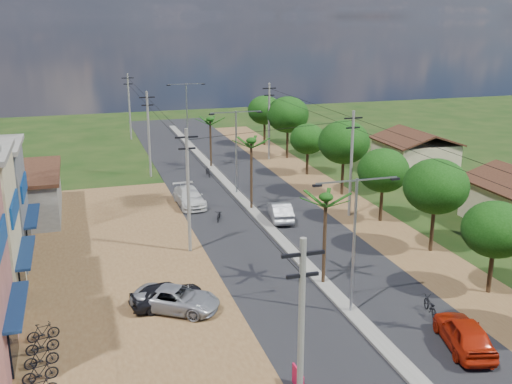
{
  "coord_description": "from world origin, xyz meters",
  "views": [
    {
      "loc": [
        -14.19,
        -28.02,
        16.33
      ],
      "look_at": [
        -0.98,
        15.42,
        3.0
      ],
      "focal_mm": 42.0,
      "sensor_mm": 36.0,
      "label": 1
    }
  ],
  "objects_px": {
    "car_red_near": "(464,334)",
    "parked_scooter_row": "(40,380)",
    "car_parked_dark": "(167,295)",
    "car_parked_silver": "(176,299)",
    "car_white_far": "(189,197)",
    "moto_rider_east": "(430,307)",
    "car_silver_mid": "(280,211)",
    "roadside_sign": "(298,380)"
  },
  "relations": [
    {
      "from": "car_parked_dark",
      "to": "parked_scooter_row",
      "type": "relative_size",
      "value": 0.43
    },
    {
      "from": "car_silver_mid",
      "to": "car_red_near",
      "type": "bearing_deg",
      "value": 105.98
    },
    {
      "from": "car_red_near",
      "to": "car_parked_dark",
      "type": "xyz_separation_m",
      "value": [
        -13.77,
        9.01,
        -0.09
      ]
    },
    {
      "from": "car_silver_mid",
      "to": "roadside_sign",
      "type": "bearing_deg",
      "value": 82.64
    },
    {
      "from": "car_red_near",
      "to": "moto_rider_east",
      "type": "relative_size",
      "value": 2.45
    },
    {
      "from": "moto_rider_east",
      "to": "parked_scooter_row",
      "type": "distance_m",
      "value": 20.97
    },
    {
      "from": "moto_rider_east",
      "to": "car_silver_mid",
      "type": "bearing_deg",
      "value": -68.76
    },
    {
      "from": "car_red_near",
      "to": "moto_rider_east",
      "type": "height_order",
      "value": "car_red_near"
    },
    {
      "from": "car_parked_dark",
      "to": "roadside_sign",
      "type": "xyz_separation_m",
      "value": [
        4.42,
        -9.88,
        -0.22
      ]
    },
    {
      "from": "car_red_near",
      "to": "parked_scooter_row",
      "type": "xyz_separation_m",
      "value": [
        -20.57,
        2.53,
        -0.32
      ]
    },
    {
      "from": "moto_rider_east",
      "to": "car_parked_dark",
      "type": "bearing_deg",
      "value": -8.08
    },
    {
      "from": "car_parked_silver",
      "to": "parked_scooter_row",
      "type": "distance_m",
      "value": 9.28
    },
    {
      "from": "car_white_far",
      "to": "car_parked_silver",
      "type": "distance_m",
      "value": 20.02
    },
    {
      "from": "roadside_sign",
      "to": "car_silver_mid",
      "type": "bearing_deg",
      "value": 71.82
    },
    {
      "from": "car_parked_silver",
      "to": "car_parked_dark",
      "type": "height_order",
      "value": "car_parked_dark"
    },
    {
      "from": "car_white_far",
      "to": "roadside_sign",
      "type": "xyz_separation_m",
      "value": [
        -0.5,
        -28.73,
        -0.27
      ]
    },
    {
      "from": "car_silver_mid",
      "to": "roadside_sign",
      "type": "height_order",
      "value": "car_silver_mid"
    },
    {
      "from": "car_white_far",
      "to": "moto_rider_east",
      "type": "bearing_deg",
      "value": -71.56
    },
    {
      "from": "car_parked_dark",
      "to": "car_red_near",
      "type": "bearing_deg",
      "value": -133.31
    },
    {
      "from": "car_red_near",
      "to": "car_white_far",
      "type": "distance_m",
      "value": 29.24
    },
    {
      "from": "car_silver_mid",
      "to": "roadside_sign",
      "type": "distance_m",
      "value": 23.71
    },
    {
      "from": "car_silver_mid",
      "to": "car_parked_silver",
      "type": "distance_m",
      "value": 17.35
    },
    {
      "from": "car_red_near",
      "to": "parked_scooter_row",
      "type": "relative_size",
      "value": 0.48
    },
    {
      "from": "car_parked_dark",
      "to": "roadside_sign",
      "type": "height_order",
      "value": "car_parked_dark"
    },
    {
      "from": "car_silver_mid",
      "to": "car_white_far",
      "type": "xyz_separation_m",
      "value": [
        -6.5,
        6.08,
        0.02
      ]
    },
    {
      "from": "moto_rider_east",
      "to": "roadside_sign",
      "type": "height_order",
      "value": "roadside_sign"
    },
    {
      "from": "moto_rider_east",
      "to": "parked_scooter_row",
      "type": "height_order",
      "value": "moto_rider_east"
    },
    {
      "from": "car_red_near",
      "to": "car_parked_silver",
      "type": "bearing_deg",
      "value": -17.87
    },
    {
      "from": "car_red_near",
      "to": "car_parked_dark",
      "type": "distance_m",
      "value": 16.46
    },
    {
      "from": "car_parked_silver",
      "to": "car_white_far",
      "type": "bearing_deg",
      "value": 19.1
    },
    {
      "from": "car_silver_mid",
      "to": "car_parked_silver",
      "type": "relative_size",
      "value": 0.91
    },
    {
      "from": "car_parked_dark",
      "to": "moto_rider_east",
      "type": "height_order",
      "value": "car_parked_dark"
    },
    {
      "from": "car_red_near",
      "to": "car_silver_mid",
      "type": "distance_m",
      "value": 21.91
    },
    {
      "from": "car_white_far",
      "to": "car_parked_dark",
      "type": "distance_m",
      "value": 19.48
    },
    {
      "from": "car_red_near",
      "to": "car_parked_dark",
      "type": "height_order",
      "value": "car_red_near"
    },
    {
      "from": "car_silver_mid",
      "to": "roadside_sign",
      "type": "relative_size",
      "value": 3.69
    },
    {
      "from": "car_white_far",
      "to": "parked_scooter_row",
      "type": "height_order",
      "value": "car_white_far"
    },
    {
      "from": "car_white_far",
      "to": "car_parked_dark",
      "type": "height_order",
      "value": "car_white_far"
    },
    {
      "from": "car_parked_silver",
      "to": "moto_rider_east",
      "type": "height_order",
      "value": "car_parked_silver"
    },
    {
      "from": "roadside_sign",
      "to": "parked_scooter_row",
      "type": "relative_size",
      "value": 0.13
    },
    {
      "from": "car_white_far",
      "to": "car_parked_silver",
      "type": "height_order",
      "value": "car_white_far"
    },
    {
      "from": "car_white_far",
      "to": "car_parked_silver",
      "type": "xyz_separation_m",
      "value": [
        -4.49,
        -19.51,
        -0.08
      ]
    }
  ]
}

